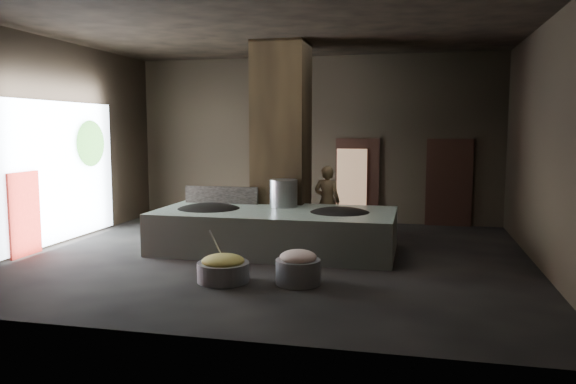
% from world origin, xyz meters
% --- Properties ---
extents(floor, '(10.00, 9.00, 0.10)m').
position_xyz_m(floor, '(0.00, 0.00, -0.05)').
color(floor, black).
rests_on(floor, ground).
extents(ceiling, '(10.00, 9.00, 0.10)m').
position_xyz_m(ceiling, '(0.00, 0.00, 4.55)').
color(ceiling, black).
rests_on(ceiling, back_wall).
extents(back_wall, '(10.00, 0.10, 4.50)m').
position_xyz_m(back_wall, '(0.00, 4.55, 2.25)').
color(back_wall, black).
rests_on(back_wall, ground).
extents(front_wall, '(10.00, 0.10, 4.50)m').
position_xyz_m(front_wall, '(0.00, -4.55, 2.25)').
color(front_wall, black).
rests_on(front_wall, ground).
extents(left_wall, '(0.10, 9.00, 4.50)m').
position_xyz_m(left_wall, '(-5.05, 0.00, 2.25)').
color(left_wall, black).
rests_on(left_wall, ground).
extents(right_wall, '(0.10, 9.00, 4.50)m').
position_xyz_m(right_wall, '(5.05, 0.00, 2.25)').
color(right_wall, black).
rests_on(right_wall, ground).
extents(pillar, '(1.20, 1.20, 4.50)m').
position_xyz_m(pillar, '(-0.30, 1.90, 2.25)').
color(pillar, black).
rests_on(pillar, ground).
extents(hearth_platform, '(4.95, 2.37, 0.86)m').
position_xyz_m(hearth_platform, '(-0.10, 0.48, 0.43)').
color(hearth_platform, '#A9B8A6').
rests_on(hearth_platform, ground).
extents(platform_cap, '(4.84, 2.32, 0.03)m').
position_xyz_m(platform_cap, '(-0.10, 0.48, 0.82)').
color(platform_cap, black).
rests_on(platform_cap, hearth_platform).
extents(wok_left, '(1.56, 1.56, 0.43)m').
position_xyz_m(wok_left, '(-1.55, 0.43, 0.75)').
color(wok_left, black).
rests_on(wok_left, hearth_platform).
extents(wok_left_rim, '(1.59, 1.59, 0.05)m').
position_xyz_m(wok_left_rim, '(-1.55, 0.43, 0.82)').
color(wok_left_rim, black).
rests_on(wok_left_rim, hearth_platform).
extents(wok_right, '(1.45, 1.45, 0.41)m').
position_xyz_m(wok_right, '(1.25, 0.53, 0.75)').
color(wok_right, black).
rests_on(wok_right, hearth_platform).
extents(wok_right_rim, '(1.48, 1.48, 0.05)m').
position_xyz_m(wok_right_rim, '(1.25, 0.53, 0.82)').
color(wok_right_rim, black).
rests_on(wok_right_rim, hearth_platform).
extents(stock_pot, '(0.60, 0.60, 0.65)m').
position_xyz_m(stock_pot, '(-0.05, 1.03, 1.13)').
color(stock_pot, gray).
rests_on(stock_pot, hearth_platform).
extents(splash_guard, '(1.72, 0.07, 0.43)m').
position_xyz_m(splash_guard, '(-1.55, 1.23, 1.03)').
color(splash_guard, black).
rests_on(splash_guard, hearth_platform).
extents(cook, '(0.65, 0.45, 1.69)m').
position_xyz_m(cook, '(0.73, 2.21, 0.85)').
color(cook, olive).
rests_on(cook, ground).
extents(veg_basin, '(0.97, 0.97, 0.32)m').
position_xyz_m(veg_basin, '(-0.37, -2.02, 0.16)').
color(veg_basin, gray).
rests_on(veg_basin, ground).
extents(veg_fill, '(0.72, 0.72, 0.22)m').
position_xyz_m(veg_fill, '(-0.37, -2.02, 0.35)').
color(veg_fill, '#8DAC53').
rests_on(veg_fill, veg_basin).
extents(ladle, '(0.20, 0.31, 0.62)m').
position_xyz_m(ladle, '(-0.52, -1.87, 0.55)').
color(ladle, gray).
rests_on(ladle, veg_basin).
extents(meat_basin, '(0.76, 0.76, 0.41)m').
position_xyz_m(meat_basin, '(0.89, -1.88, 0.20)').
color(meat_basin, gray).
rests_on(meat_basin, ground).
extents(meat_fill, '(0.62, 0.62, 0.24)m').
position_xyz_m(meat_fill, '(0.89, -1.88, 0.45)').
color(meat_fill, tan).
rests_on(meat_fill, meat_basin).
extents(doorway_near, '(1.18, 0.08, 2.38)m').
position_xyz_m(doorway_near, '(1.20, 4.45, 1.10)').
color(doorway_near, black).
rests_on(doorway_near, ground).
extents(doorway_near_glow, '(0.81, 0.04, 1.92)m').
position_xyz_m(doorway_near_glow, '(1.06, 4.38, 1.05)').
color(doorway_near_glow, '#8C6647').
rests_on(doorway_near_glow, ground).
extents(doorway_far, '(1.18, 0.08, 2.38)m').
position_xyz_m(doorway_far, '(3.60, 4.45, 1.10)').
color(doorway_far, black).
rests_on(doorway_far, ground).
extents(doorway_far_glow, '(0.76, 0.04, 1.79)m').
position_xyz_m(doorway_far_glow, '(3.64, 4.59, 1.05)').
color(doorway_far_glow, '#8C6647').
rests_on(doorway_far_glow, ground).
extents(left_opening, '(0.04, 4.20, 3.10)m').
position_xyz_m(left_opening, '(-4.95, 0.20, 1.60)').
color(left_opening, white).
rests_on(left_opening, ground).
extents(pavilion_sliver, '(0.05, 0.90, 1.70)m').
position_xyz_m(pavilion_sliver, '(-4.88, -1.10, 0.85)').
color(pavilion_sliver, maroon).
rests_on(pavilion_sliver, ground).
extents(tree_silhouette, '(0.28, 1.10, 1.10)m').
position_xyz_m(tree_silhouette, '(-4.85, 1.30, 2.20)').
color(tree_silhouette, '#194714').
rests_on(tree_silhouette, left_opening).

